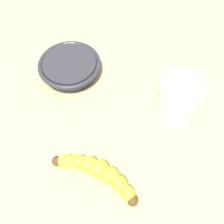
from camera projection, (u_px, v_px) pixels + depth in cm
name	position (u px, v px, depth cm)	size (l,w,h in cm)	color
wooden_tabletop	(108.00, 140.00, 55.54)	(120.00, 120.00, 3.00)	tan
banana	(98.00, 172.00, 48.29)	(9.26, 18.23, 3.93)	yellow
smoothie_glass	(177.00, 100.00, 53.51)	(9.23, 9.23, 10.18)	silver
ceramic_bowl	(70.00, 66.00, 62.05)	(16.13, 16.13, 3.65)	#2D2D33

